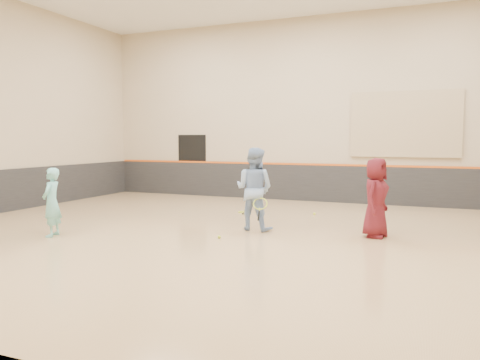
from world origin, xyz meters
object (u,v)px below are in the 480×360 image
at_px(girl, 52,202).
at_px(young_man, 376,198).
at_px(instructor, 254,189).
at_px(spare_racket, 243,211).

bearing_deg(girl, young_man, 92.79).
height_order(girl, young_man, young_man).
relative_size(girl, young_man, 0.87).
distance_m(girl, instructor, 4.35).
relative_size(instructor, spare_racket, 2.68).
bearing_deg(young_man, instructor, 106.67).
xyz_separation_m(girl, spare_racket, (2.55, 4.50, -0.70)).
relative_size(instructor, young_man, 1.12).
height_order(instructor, young_man, instructor).
xyz_separation_m(girl, young_man, (6.32, 2.52, 0.11)).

